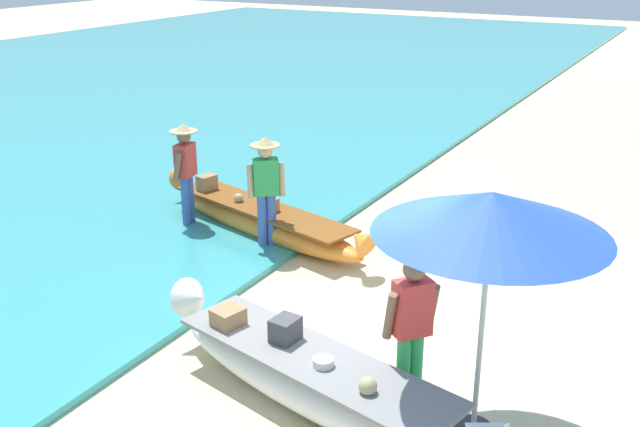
{
  "coord_description": "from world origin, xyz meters",
  "views": [
    {
      "loc": [
        3.25,
        -6.54,
        4.43
      ],
      "look_at": [
        -1.36,
        1.8,
        0.9
      ],
      "focal_mm": 41.86,
      "sensor_mm": 36.0,
      "label": 1
    }
  ],
  "objects_px": {
    "boat_orange_midground": "(262,220)",
    "patio_umbrella_large": "(491,215)",
    "person_tourist_customer": "(411,325)",
    "person_vendor_assistant": "(186,168)",
    "boat_white_foreground": "(313,379)",
    "person_vendor_hatted": "(266,186)"
  },
  "relations": [
    {
      "from": "boat_white_foreground",
      "to": "patio_umbrella_large",
      "type": "bearing_deg",
      "value": 13.77
    },
    {
      "from": "person_vendor_hatted",
      "to": "person_tourist_customer",
      "type": "xyz_separation_m",
      "value": [
        3.38,
        -2.66,
        -0.12
      ]
    },
    {
      "from": "boat_white_foreground",
      "to": "person_tourist_customer",
      "type": "distance_m",
      "value": 1.13
    },
    {
      "from": "boat_white_foreground",
      "to": "boat_orange_midground",
      "type": "height_order",
      "value": "boat_white_foreground"
    },
    {
      "from": "person_vendor_assistant",
      "to": "patio_umbrella_large",
      "type": "relative_size",
      "value": 0.72
    },
    {
      "from": "patio_umbrella_large",
      "to": "boat_white_foreground",
      "type": "bearing_deg",
      "value": -166.23
    },
    {
      "from": "boat_white_foreground",
      "to": "patio_umbrella_large",
      "type": "distance_m",
      "value": 2.47
    },
    {
      "from": "boat_white_foreground",
      "to": "patio_umbrella_large",
      "type": "xyz_separation_m",
      "value": [
        1.54,
        0.38,
        1.9
      ]
    },
    {
      "from": "boat_orange_midground",
      "to": "person_vendor_hatted",
      "type": "bearing_deg",
      "value": -48.76
    },
    {
      "from": "person_vendor_hatted",
      "to": "patio_umbrella_large",
      "type": "height_order",
      "value": "patio_umbrella_large"
    },
    {
      "from": "person_vendor_assistant",
      "to": "patio_umbrella_large",
      "type": "bearing_deg",
      "value": -27.05
    },
    {
      "from": "boat_orange_midground",
      "to": "patio_umbrella_large",
      "type": "xyz_separation_m",
      "value": [
        4.49,
        -3.21,
        1.94
      ]
    },
    {
      "from": "boat_orange_midground",
      "to": "person_tourist_customer",
      "type": "height_order",
      "value": "person_tourist_customer"
    },
    {
      "from": "person_tourist_customer",
      "to": "person_vendor_assistant",
      "type": "xyz_separation_m",
      "value": [
        -5.0,
        2.82,
        0.1
      ]
    },
    {
      "from": "boat_orange_midground",
      "to": "person_vendor_assistant",
      "type": "xyz_separation_m",
      "value": [
        -1.22,
        -0.29,
        0.74
      ]
    },
    {
      "from": "boat_orange_midground",
      "to": "person_tourist_customer",
      "type": "distance_m",
      "value": 4.94
    },
    {
      "from": "boat_orange_midground",
      "to": "patio_umbrella_large",
      "type": "relative_size",
      "value": 1.84
    },
    {
      "from": "person_tourist_customer",
      "to": "patio_umbrella_large",
      "type": "bearing_deg",
      "value": -7.84
    },
    {
      "from": "boat_orange_midground",
      "to": "person_vendor_hatted",
      "type": "relative_size",
      "value": 2.52
    },
    {
      "from": "boat_orange_midground",
      "to": "person_vendor_assistant",
      "type": "distance_m",
      "value": 1.45
    },
    {
      "from": "boat_white_foreground",
      "to": "person_tourist_customer",
      "type": "relative_size",
      "value": 2.55
    },
    {
      "from": "boat_white_foreground",
      "to": "patio_umbrella_large",
      "type": "height_order",
      "value": "patio_umbrella_large"
    }
  ]
}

